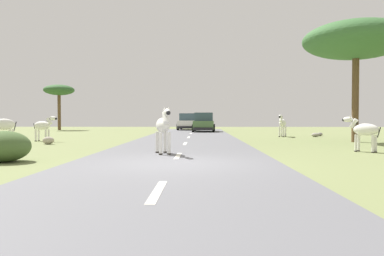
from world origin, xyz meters
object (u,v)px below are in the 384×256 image
zebra_3 (282,123)px  bush_1 (4,146)px  tree_3 (59,91)px  zebra_0 (163,126)px  zebra_2 (1,125)px  zebra_1 (364,130)px  rock_3 (48,141)px  rock_4 (320,134)px  car_1 (188,122)px  rock_0 (315,135)px  zebra_4 (43,126)px  car_0 (204,123)px  tree_1 (356,41)px

zebra_3 → bush_1: 19.05m
tree_3 → bush_1: tree_3 is taller
zebra_0 → zebra_2: zebra_0 is taller
zebra_1 → rock_3: (-13.72, 3.90, -0.65)m
rock_4 → tree_3: bearing=151.6°
car_1 → zebra_3: bearing=121.0°
zebra_2 → bush_1: 7.34m
tree_3 → rock_3: size_ratio=8.62×
zebra_1 → rock_0: zebra_1 is taller
zebra_0 → bush_1: 4.98m
bush_1 → rock_0: bush_1 is taller
rock_4 → zebra_0: bearing=-124.7°
zebra_3 → zebra_4: 15.38m
zebra_0 → rock_0: 16.01m
rock_3 → car_0: bearing=64.4°
zebra_4 → bush_1: bearing=31.7°
tree_1 → tree_3: size_ratio=1.32×
tree_1 → bush_1: 17.76m
zebra_4 → zebra_0: bearing=58.9°
zebra_1 → zebra_0: bearing=148.4°
rock_3 → zebra_4: bearing=117.5°
zebra_2 → zebra_3: zebra_2 is taller
car_0 → rock_3: car_0 is taller
zebra_3 → rock_4: (2.96, 1.19, -0.82)m
zebra_1 → zebra_2: size_ratio=0.86×
zebra_1 → car_0: size_ratio=0.32×
zebra_2 → rock_0: zebra_2 is taller
rock_3 → zebra_3: bearing=30.5°
zebra_3 → car_0: size_ratio=0.36×
zebra_1 → rock_3: bearing=121.3°
zebra_4 → rock_0: (16.63, 5.34, -0.73)m
bush_1 → zebra_2: bearing=118.5°
zebra_2 → rock_4: 20.53m
tree_1 → rock_4: size_ratio=16.38×
zebra_1 → car_0: bearing=63.3°
zebra_1 → zebra_2: 15.80m
tree_1 → tree_3: bearing=140.0°
zebra_0 → zebra_2: 9.15m
zebra_1 → tree_1: tree_1 is taller
zebra_0 → rock_0: bearing=-140.8°
zebra_0 → rock_3: (-6.21, 5.40, -0.83)m
zebra_4 → tree_3: (-6.43, 19.49, 3.36)m
car_0 → rock_0: 11.56m
tree_3 → rock_3: bearing=-70.7°
car_1 → rock_3: size_ratio=7.89×
car_0 → tree_3: tree_3 is taller
tree_1 → zebra_3: bearing=115.2°
car_1 → rock_0: (9.20, -13.97, -0.71)m
zebra_2 → tree_3: size_ratio=0.34×
zebra_0 → tree_3: (-13.86, 27.22, 3.20)m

